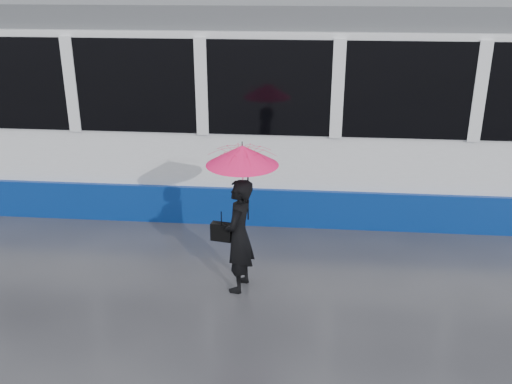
# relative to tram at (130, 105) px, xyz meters

# --- Properties ---
(ground) EXTENTS (90.00, 90.00, 0.00)m
(ground) POSITION_rel_tram_xyz_m (2.95, -2.50, -1.64)
(ground) COLOR #2C2C31
(ground) RESTS_ON ground
(rails) EXTENTS (34.00, 1.51, 0.02)m
(rails) POSITION_rel_tram_xyz_m (2.95, -0.00, -1.63)
(rails) COLOR #3F3D38
(rails) RESTS_ON ground
(tram) EXTENTS (26.00, 2.56, 3.35)m
(tram) POSITION_rel_tram_xyz_m (0.00, 0.00, 0.00)
(tram) COLOR white
(tram) RESTS_ON ground
(woman) EXTENTS (0.45, 0.60, 1.48)m
(woman) POSITION_rel_tram_xyz_m (2.28, -3.18, -0.90)
(woman) COLOR black
(woman) RESTS_ON ground
(umbrella) EXTENTS (1.01, 1.01, 1.00)m
(umbrella) POSITION_rel_tram_xyz_m (2.33, -3.18, -0.02)
(umbrella) COLOR #E0125E
(umbrella) RESTS_ON ground
(handbag) EXTENTS (0.28, 0.16, 0.41)m
(handbag) POSITION_rel_tram_xyz_m (2.06, -3.16, -0.86)
(handbag) COLOR black
(handbag) RESTS_ON ground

